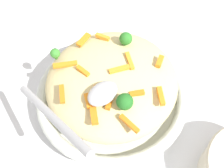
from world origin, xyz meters
name	(u,v)px	position (x,y,z in m)	size (l,w,h in m)	color
ground_plane	(112,103)	(0.00, 0.00, 0.00)	(2.40, 2.40, 0.00)	silver
serving_bowl	(112,97)	(0.00, 0.00, 0.03)	(0.30, 0.30, 0.05)	silver
pasta_mound	(112,81)	(0.00, 0.00, 0.08)	(0.25, 0.24, 0.08)	#DBC689
carrot_piece_0	(137,93)	(0.01, 0.06, 0.12)	(0.03, 0.01, 0.01)	orange
carrot_piece_1	(98,91)	(0.05, 0.02, 0.12)	(0.02, 0.01, 0.01)	orange
carrot_piece_2	(88,101)	(0.07, 0.02, 0.12)	(0.03, 0.01, 0.01)	orange
carrot_piece_3	(160,61)	(-0.07, 0.05, 0.12)	(0.02, 0.01, 0.01)	orange
carrot_piece_4	(130,61)	(-0.03, 0.01, 0.12)	(0.04, 0.01, 0.01)	orange
carrot_piece_5	(129,124)	(0.05, 0.09, 0.12)	(0.04, 0.01, 0.01)	orange
carrot_piece_6	(161,96)	(-0.02, 0.10, 0.12)	(0.03, 0.01, 0.01)	orange
carrot_piece_7	(119,69)	(-0.01, 0.01, 0.12)	(0.04, 0.01, 0.01)	orange
carrot_piece_8	(94,116)	(0.08, 0.04, 0.12)	(0.03, 0.01, 0.01)	orange
carrot_piece_9	(65,65)	(0.05, -0.07, 0.12)	(0.04, 0.01, 0.01)	orange
carrot_piece_10	(83,71)	(0.04, -0.03, 0.12)	(0.03, 0.01, 0.01)	orange
carrot_piece_11	(111,100)	(0.05, 0.04, 0.12)	(0.04, 0.01, 0.01)	orange
carrot_piece_12	(84,40)	(-0.01, -0.09, 0.12)	(0.03, 0.01, 0.01)	orange
carrot_piece_13	(103,37)	(-0.04, -0.07, 0.12)	(0.03, 0.01, 0.01)	orange
carrot_piece_14	(62,94)	(0.09, -0.02, 0.12)	(0.04, 0.01, 0.01)	orange
broccoli_floret_0	(125,102)	(0.04, 0.07, 0.13)	(0.03, 0.03, 0.03)	#205B1C
broccoli_floret_1	(126,39)	(-0.06, -0.03, 0.13)	(0.02, 0.02, 0.03)	#296820
broccoli_floret_2	(55,54)	(0.05, -0.09, 0.13)	(0.02, 0.02, 0.02)	#377928
serving_spoon	(83,102)	(0.09, 0.03, 0.14)	(0.13, 0.19, 0.09)	#B7B7BC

